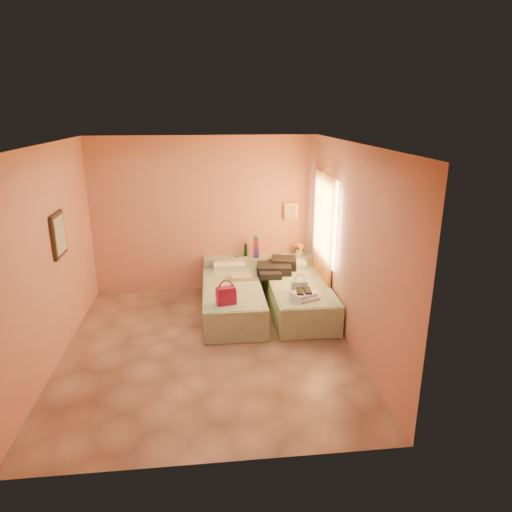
{
  "coord_description": "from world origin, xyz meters",
  "views": [
    {
      "loc": [
        0.02,
        -5.8,
        3.21
      ],
      "look_at": [
        0.77,
        0.85,
        1.06
      ],
      "focal_mm": 32.0,
      "sensor_mm": 36.0,
      "label": 1
    }
  ],
  "objects_px": {
    "headboard_ledge": "(260,273)",
    "green_book": "(276,255)",
    "bed_left": "(232,300)",
    "blue_handbag": "(299,286)",
    "bed_right": "(299,297)",
    "magenta_handbag": "(226,295)",
    "flower_vase": "(299,248)",
    "water_bottle": "(246,250)",
    "towel_stack": "(305,296)"
  },
  "relations": [
    {
      "from": "bed_right",
      "to": "blue_handbag",
      "type": "xyz_separation_m",
      "value": [
        -0.06,
        -0.33,
        0.33
      ]
    },
    {
      "from": "magenta_handbag",
      "to": "flower_vase",
      "type": "bearing_deg",
      "value": 38.44
    },
    {
      "from": "bed_right",
      "to": "magenta_handbag",
      "type": "xyz_separation_m",
      "value": [
        -1.23,
        -0.7,
        0.38
      ]
    },
    {
      "from": "bed_left",
      "to": "blue_handbag",
      "type": "relative_size",
      "value": 8.03
    },
    {
      "from": "bed_left",
      "to": "green_book",
      "type": "relative_size",
      "value": 10.99
    },
    {
      "from": "bed_right",
      "to": "water_bottle",
      "type": "height_order",
      "value": "water_bottle"
    },
    {
      "from": "bed_left",
      "to": "water_bottle",
      "type": "distance_m",
      "value": 1.24
    },
    {
      "from": "green_book",
      "to": "flower_vase",
      "type": "distance_m",
      "value": 0.44
    },
    {
      "from": "bed_right",
      "to": "blue_handbag",
      "type": "height_order",
      "value": "blue_handbag"
    },
    {
      "from": "bed_left",
      "to": "water_bottle",
      "type": "height_order",
      "value": "water_bottle"
    },
    {
      "from": "bed_left",
      "to": "green_book",
      "type": "xyz_separation_m",
      "value": [
        0.88,
        1.01,
        0.42
      ]
    },
    {
      "from": "headboard_ledge",
      "to": "bed_right",
      "type": "relative_size",
      "value": 1.02
    },
    {
      "from": "bed_left",
      "to": "bed_right",
      "type": "bearing_deg",
      "value": 0.39
    },
    {
      "from": "water_bottle",
      "to": "magenta_handbag",
      "type": "bearing_deg",
      "value": -104.02
    },
    {
      "from": "water_bottle",
      "to": "magenta_handbag",
      "type": "distance_m",
      "value": 1.85
    },
    {
      "from": "green_book",
      "to": "flower_vase",
      "type": "xyz_separation_m",
      "value": [
        0.42,
        0.03,
        0.12
      ]
    },
    {
      "from": "headboard_ledge",
      "to": "magenta_handbag",
      "type": "distance_m",
      "value": 1.91
    },
    {
      "from": "water_bottle",
      "to": "flower_vase",
      "type": "bearing_deg",
      "value": -2.7
    },
    {
      "from": "water_bottle",
      "to": "towel_stack",
      "type": "height_order",
      "value": "water_bottle"
    },
    {
      "from": "bed_right",
      "to": "green_book",
      "type": "distance_m",
      "value": 1.11
    },
    {
      "from": "flower_vase",
      "to": "magenta_handbag",
      "type": "relative_size",
      "value": 0.94
    },
    {
      "from": "headboard_ledge",
      "to": "green_book",
      "type": "relative_size",
      "value": 11.26
    },
    {
      "from": "headboard_ledge",
      "to": "flower_vase",
      "type": "relative_size",
      "value": 7.79
    },
    {
      "from": "bed_right",
      "to": "flower_vase",
      "type": "height_order",
      "value": "flower_vase"
    },
    {
      "from": "bed_left",
      "to": "headboard_ledge",
      "type": "bearing_deg",
      "value": 61.77
    },
    {
      "from": "towel_stack",
      "to": "green_book",
      "type": "bearing_deg",
      "value": 96.2
    },
    {
      "from": "bed_left",
      "to": "flower_vase",
      "type": "bearing_deg",
      "value": 39.02
    },
    {
      "from": "water_bottle",
      "to": "flower_vase",
      "type": "xyz_separation_m",
      "value": [
        0.98,
        -0.05,
        0.02
      ]
    },
    {
      "from": "blue_handbag",
      "to": "magenta_handbag",
      "type": "bearing_deg",
      "value": -162.1
    },
    {
      "from": "headboard_ledge",
      "to": "bed_left",
      "type": "height_order",
      "value": "headboard_ledge"
    },
    {
      "from": "water_bottle",
      "to": "towel_stack",
      "type": "distance_m",
      "value": 1.9
    },
    {
      "from": "green_book",
      "to": "blue_handbag",
      "type": "height_order",
      "value": "green_book"
    },
    {
      "from": "bed_left",
      "to": "bed_right",
      "type": "height_order",
      "value": "same"
    },
    {
      "from": "flower_vase",
      "to": "green_book",
      "type": "bearing_deg",
      "value": -176.16
    },
    {
      "from": "bed_right",
      "to": "magenta_handbag",
      "type": "relative_size",
      "value": 7.11
    },
    {
      "from": "flower_vase",
      "to": "towel_stack",
      "type": "distance_m",
      "value": 1.72
    },
    {
      "from": "water_bottle",
      "to": "blue_handbag",
      "type": "distance_m",
      "value": 1.6
    },
    {
      "from": "green_book",
      "to": "blue_handbag",
      "type": "distance_m",
      "value": 1.35
    },
    {
      "from": "water_bottle",
      "to": "blue_handbag",
      "type": "relative_size",
      "value": 0.9
    },
    {
      "from": "flower_vase",
      "to": "blue_handbag",
      "type": "bearing_deg",
      "value": -101.01
    },
    {
      "from": "green_book",
      "to": "blue_handbag",
      "type": "bearing_deg",
      "value": -73.42
    },
    {
      "from": "green_book",
      "to": "towel_stack",
      "type": "xyz_separation_m",
      "value": [
        0.18,
        -1.66,
        -0.12
      ]
    },
    {
      "from": "bed_right",
      "to": "magenta_handbag",
      "type": "distance_m",
      "value": 1.46
    },
    {
      "from": "headboard_ledge",
      "to": "towel_stack",
      "type": "height_order",
      "value": "headboard_ledge"
    },
    {
      "from": "flower_vase",
      "to": "blue_handbag",
      "type": "height_order",
      "value": "flower_vase"
    },
    {
      "from": "blue_handbag",
      "to": "flower_vase",
      "type": "bearing_deg",
      "value": 79.1
    },
    {
      "from": "bed_left",
      "to": "blue_handbag",
      "type": "distance_m",
      "value": 1.13
    },
    {
      "from": "water_bottle",
      "to": "blue_handbag",
      "type": "xyz_separation_m",
      "value": [
        0.72,
        -1.41,
        -0.18
      ]
    },
    {
      "from": "blue_handbag",
      "to": "towel_stack",
      "type": "height_order",
      "value": "blue_handbag"
    },
    {
      "from": "blue_handbag",
      "to": "water_bottle",
      "type": "bearing_deg",
      "value": 117.04
    }
  ]
}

